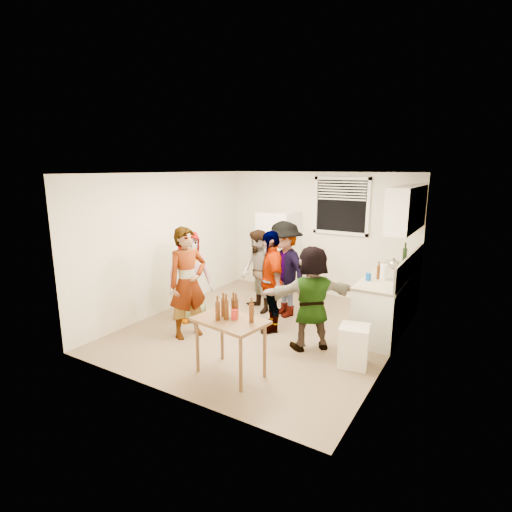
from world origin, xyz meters
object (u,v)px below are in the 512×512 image
Objects in this scene: refrigerator at (278,253)px; blue_cup at (368,280)px; guest_grey at (191,319)px; kettle at (393,268)px; serving_table at (231,374)px; beer_bottle_counter at (378,279)px; guest_back_left at (258,311)px; guest_orange at (310,347)px; red_cup at (235,319)px; guest_stripe at (190,335)px; beer_bottle_table at (226,319)px; trash_bin at (354,348)px; guest_back_right at (283,315)px; guest_black at (270,329)px; wine_bottle at (404,264)px.

refrigerator reaches higher than blue_cup.
kettle is at bearing -25.69° from guest_grey.
serving_table is (-1.12, -2.08, -0.90)m from blue_cup.
guest_back_left is at bearing -178.03° from beer_bottle_counter.
red_cup is at bearing 24.72° from guest_orange.
guest_orange is (-0.56, -0.85, -0.90)m from blue_cup.
guest_stripe is (-0.12, -2.73, -0.85)m from refrigerator.
beer_bottle_table is 2.45m from guest_back_left.
beer_bottle_table is (1.07, -3.40, -0.11)m from refrigerator.
kettle is 0.42× the size of trash_bin.
refrigerator is at bearing 108.32° from serving_table.
serving_table is 0.56× the size of guest_grey.
blue_cup is at bearing -30.19° from refrigerator.
trash_bin is 4.62× the size of red_cup.
beer_bottle_counter is 2.71m from serving_table.
guest_back_right is 1.03× the size of guest_black.
guest_orange is at bearing -1.68° from guest_back_left.
refrigerator is 2.86m from guest_orange.
guest_back_right is (-0.43, 2.18, -0.74)m from red_cup.
guest_back_right is 0.71m from guest_black.
blue_cup is 3.07m from guest_grey.
guest_back_left is (0.24, -1.22, -0.85)m from refrigerator.
refrigerator reaches higher than guest_black.
wine_bottle is at bearing 68.18° from serving_table.
blue_cup is 0.07× the size of guest_back_right.
guest_back_right reaches higher than guest_orange.
beer_bottle_counter reaches higher than guest_stripe.
guest_orange is at bearing 64.22° from beer_bottle_table.
blue_cup is 0.07× the size of guest_black.
blue_cup is 1.23m from trash_bin.
wine_bottle is at bearing -152.14° from guest_orange.
refrigerator is at bearing -93.79° from guest_orange.
red_cup is (1.16, -3.34, -0.11)m from refrigerator.
guest_orange is (-0.67, -1.00, -0.90)m from beer_bottle_counter.
guest_stripe is (-2.52, -2.40, -0.90)m from kettle.
guest_stripe is at bearing -90.17° from guest_back_right.
trash_bin is 1.65m from red_cup.
refrigerator reaches higher than beer_bottle_table.
guest_grey is 2.24m from guest_orange.
refrigerator is at bearing 135.47° from trash_bin.
kettle is 0.40m from wine_bottle.
serving_table reaches higher than guest_stripe.
beer_bottle_counter is 2.60m from beer_bottle_table.
wine_bottle is 0.19× the size of guest_orange.
kettle is at bearing -7.82° from refrigerator.
guest_stripe is 1.02× the size of guest_back_right.
trash_bin reaches higher than guest_orange.
beer_bottle_table reaches higher than guest_black.
guest_black is at bearing -154.47° from beer_bottle_counter.
serving_table is at bearing 20.60° from beer_bottle_table.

